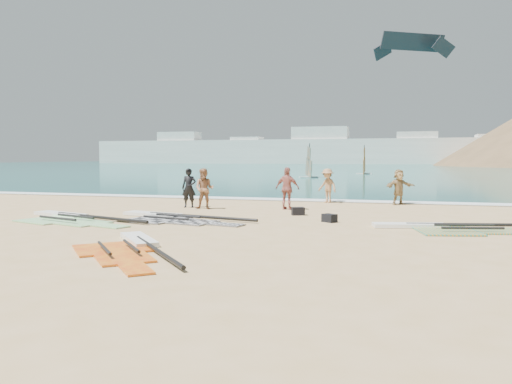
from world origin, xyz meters
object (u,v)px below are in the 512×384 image
(rig_orange, at_px, (449,228))
(gear_bag_far, at_px, (329,218))
(rig_red, at_px, (130,247))
(beachgoer_right, at_px, (399,187))
(gear_bag_near, at_px, (298,211))
(person_wetsuit, at_px, (189,188))
(beachgoer_left, at_px, (204,189))
(rig_grey, at_px, (169,218))
(beachgoer_back, at_px, (287,188))
(beachgoer_mid, at_px, (327,186))
(rig_green, at_px, (69,218))

(rig_orange, xyz_separation_m, gear_bag_far, (-3.76, 0.77, 0.09))
(rig_red, relative_size, beachgoer_right, 2.71)
(gear_bag_near, xyz_separation_m, person_wetsuit, (-5.21, 1.55, 0.72))
(person_wetsuit, relative_size, beachgoer_left, 0.99)
(rig_grey, bearing_deg, person_wetsuit, 115.73)
(beachgoer_back, bearing_deg, rig_orange, 152.88)
(rig_red, bearing_deg, beachgoer_left, 149.27)
(rig_orange, distance_m, person_wetsuit, 11.22)
(rig_grey, height_order, rig_red, rig_grey)
(rig_red, distance_m, beachgoer_back, 10.20)
(gear_bag_far, relative_size, beachgoer_left, 0.27)
(rig_orange, xyz_separation_m, beachgoer_mid, (-4.85, 8.10, 0.79))
(gear_bag_far, bearing_deg, beachgoer_back, 122.05)
(rig_red, height_order, beachgoer_right, beachgoer_right)
(person_wetsuit, xyz_separation_m, beachgoer_right, (8.93, 3.93, -0.04))
(person_wetsuit, bearing_deg, beachgoer_back, -5.98)
(rig_grey, height_order, beachgoer_left, beachgoer_left)
(rig_red, bearing_deg, rig_grey, 155.28)
(rig_green, bearing_deg, beachgoer_left, 72.42)
(person_wetsuit, xyz_separation_m, beachgoer_back, (4.38, 0.33, 0.03))
(rig_orange, relative_size, rig_red, 1.22)
(rig_grey, xyz_separation_m, beachgoer_left, (-0.07, 3.61, 0.82))
(beachgoer_left, xyz_separation_m, beachgoer_right, (8.02, 4.38, -0.04))
(person_wetsuit, height_order, beachgoer_left, beachgoer_left)
(rig_grey, bearing_deg, beachgoer_mid, 72.54)
(gear_bag_near, relative_size, gear_bag_far, 1.02)
(rig_orange, xyz_separation_m, gear_bag_near, (-5.20, 2.53, 0.10))
(beachgoer_back, bearing_deg, beachgoer_right, -132.65)
(gear_bag_far, distance_m, beachgoer_right, 7.62)
(rig_green, bearing_deg, gear_bag_near, 42.83)
(rig_green, height_order, beachgoer_right, beachgoer_right)
(rig_orange, relative_size, beachgoer_right, 3.30)
(beachgoer_mid, bearing_deg, rig_green, -97.38)
(gear_bag_near, height_order, person_wetsuit, person_wetsuit)
(gear_bag_near, height_order, beachgoer_right, beachgoer_right)
(rig_green, bearing_deg, gear_bag_far, 28.99)
(gear_bag_far, bearing_deg, beachgoer_mid, 98.43)
(beachgoer_mid, relative_size, beachgoer_back, 0.93)
(rig_orange, bearing_deg, beachgoer_mid, 107.61)
(beachgoer_mid, bearing_deg, rig_grey, -86.01)
(beachgoer_left, xyz_separation_m, beachgoer_mid, (4.66, 4.47, -0.04))
(person_wetsuit, relative_size, beachgoer_back, 0.97)
(gear_bag_near, distance_m, beachgoer_left, 4.50)
(person_wetsuit, xyz_separation_m, beachgoer_mid, (5.57, 4.02, -0.04))
(gear_bag_near, bearing_deg, rig_green, -154.63)
(beachgoer_mid, distance_m, beachgoer_back, 3.88)
(rig_orange, relative_size, beachgoer_mid, 3.30)
(beachgoer_left, bearing_deg, beachgoer_right, 24.85)
(beachgoer_left, bearing_deg, rig_grey, -92.62)
(gear_bag_near, bearing_deg, gear_bag_far, -50.69)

